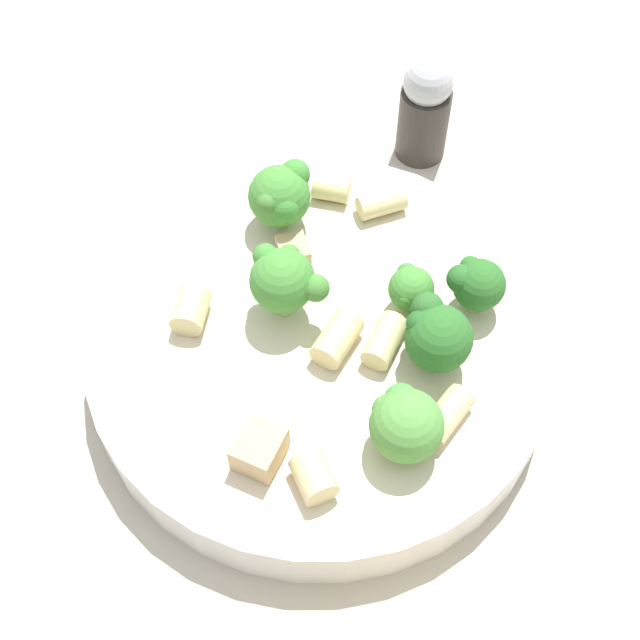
{
  "coord_description": "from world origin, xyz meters",
  "views": [
    {
      "loc": [
        -0.08,
        -0.25,
        0.44
      ],
      "look_at": [
        0.0,
        0.0,
        0.04
      ],
      "focal_mm": 50.0,
      "sensor_mm": 36.0,
      "label": 1
    }
  ],
  "objects_px": {
    "rigatoni_0": "(381,203)",
    "rigatoni_2": "(446,415)",
    "pepper_shaker": "(425,109)",
    "broccoli_floret_0": "(437,335)",
    "chicken_chunk_0": "(259,449)",
    "broccoli_floret_3": "(283,280)",
    "rigatoni_5": "(384,341)",
    "rigatoni_4": "(331,189)",
    "rigatoni_1": "(191,310)",
    "pasta_bowl": "(320,344)",
    "broccoli_floret_2": "(405,423)",
    "broccoli_floret_1": "(476,283)",
    "rigatoni_6": "(337,339)",
    "chicken_chunk_1": "(299,249)",
    "broccoli_floret_5": "(285,195)",
    "broccoli_floret_4": "(410,288)",
    "rigatoni_3": "(314,477)"
  },
  "relations": [
    {
      "from": "broccoli_floret_1",
      "to": "broccoli_floret_4",
      "type": "relative_size",
      "value": 1.13
    },
    {
      "from": "broccoli_floret_5",
      "to": "rigatoni_1",
      "type": "relative_size",
      "value": 1.77
    },
    {
      "from": "broccoli_floret_1",
      "to": "broccoli_floret_2",
      "type": "distance_m",
      "value": 0.09
    },
    {
      "from": "rigatoni_2",
      "to": "rigatoni_4",
      "type": "relative_size",
      "value": 1.4
    },
    {
      "from": "chicken_chunk_0",
      "to": "rigatoni_5",
      "type": "bearing_deg",
      "value": 27.8
    },
    {
      "from": "rigatoni_2",
      "to": "rigatoni_1",
      "type": "bearing_deg",
      "value": 137.75
    },
    {
      "from": "pasta_bowl",
      "to": "rigatoni_1",
      "type": "distance_m",
      "value": 0.07
    },
    {
      "from": "pasta_bowl",
      "to": "chicken_chunk_1",
      "type": "relative_size",
      "value": 13.47
    },
    {
      "from": "broccoli_floret_2",
      "to": "rigatoni_3",
      "type": "xyz_separation_m",
      "value": [
        -0.05,
        -0.01,
        -0.01
      ]
    },
    {
      "from": "pasta_bowl",
      "to": "broccoli_floret_3",
      "type": "bearing_deg",
      "value": 127.1
    },
    {
      "from": "broccoli_floret_1",
      "to": "pepper_shaker",
      "type": "bearing_deg",
      "value": 79.13
    },
    {
      "from": "broccoli_floret_0",
      "to": "broccoli_floret_4",
      "type": "xyz_separation_m",
      "value": [
        -0.0,
        0.04,
        -0.01
      ]
    },
    {
      "from": "broccoli_floret_2",
      "to": "rigatoni_2",
      "type": "xyz_separation_m",
      "value": [
        0.02,
        0.0,
        -0.01
      ]
    },
    {
      "from": "broccoli_floret_2",
      "to": "chicken_chunk_1",
      "type": "xyz_separation_m",
      "value": [
        -0.02,
        0.13,
        -0.02
      ]
    },
    {
      "from": "rigatoni_0",
      "to": "rigatoni_1",
      "type": "bearing_deg",
      "value": -160.97
    },
    {
      "from": "rigatoni_4",
      "to": "chicken_chunk_1",
      "type": "relative_size",
      "value": 1.13
    },
    {
      "from": "rigatoni_5",
      "to": "rigatoni_4",
      "type": "bearing_deg",
      "value": 87.29
    },
    {
      "from": "rigatoni_6",
      "to": "chicken_chunk_0",
      "type": "distance_m",
      "value": 0.07
    },
    {
      "from": "rigatoni_6",
      "to": "rigatoni_0",
      "type": "bearing_deg",
      "value": 57.06
    },
    {
      "from": "rigatoni_3",
      "to": "rigatoni_4",
      "type": "distance_m",
      "value": 0.18
    },
    {
      "from": "rigatoni_0",
      "to": "broccoli_floret_3",
      "type": "bearing_deg",
      "value": -145.28
    },
    {
      "from": "chicken_chunk_0",
      "to": "pepper_shaker",
      "type": "xyz_separation_m",
      "value": [
        0.16,
        0.2,
        -0.01
      ]
    },
    {
      "from": "broccoli_floret_5",
      "to": "rigatoni_5",
      "type": "relative_size",
      "value": 1.43
    },
    {
      "from": "rigatoni_6",
      "to": "broccoli_floret_4",
      "type": "bearing_deg",
      "value": 17.17
    },
    {
      "from": "rigatoni_6",
      "to": "chicken_chunk_0",
      "type": "bearing_deg",
      "value": -138.17
    },
    {
      "from": "rigatoni_2",
      "to": "rigatoni_4",
      "type": "height_order",
      "value": "same"
    },
    {
      "from": "broccoli_floret_3",
      "to": "rigatoni_2",
      "type": "height_order",
      "value": "broccoli_floret_3"
    },
    {
      "from": "broccoli_floret_1",
      "to": "rigatoni_2",
      "type": "relative_size",
      "value": 1.13
    },
    {
      "from": "broccoli_floret_0",
      "to": "broccoli_floret_4",
      "type": "distance_m",
      "value": 0.04
    },
    {
      "from": "broccoli_floret_3",
      "to": "rigatoni_0",
      "type": "bearing_deg",
      "value": 34.72
    },
    {
      "from": "broccoli_floret_2",
      "to": "rigatoni_1",
      "type": "bearing_deg",
      "value": 129.29
    },
    {
      "from": "rigatoni_2",
      "to": "rigatoni_3",
      "type": "bearing_deg",
      "value": -170.11
    },
    {
      "from": "rigatoni_3",
      "to": "rigatoni_6",
      "type": "xyz_separation_m",
      "value": [
        0.03,
        0.07,
        -0.0
      ]
    },
    {
      "from": "broccoli_floret_4",
      "to": "broccoli_floret_5",
      "type": "xyz_separation_m",
      "value": [
        -0.05,
        0.08,
        0.01
      ]
    },
    {
      "from": "rigatoni_2",
      "to": "chicken_chunk_1",
      "type": "height_order",
      "value": "rigatoni_2"
    },
    {
      "from": "rigatoni_1",
      "to": "rigatoni_5",
      "type": "height_order",
      "value": "rigatoni_1"
    },
    {
      "from": "rigatoni_0",
      "to": "rigatoni_2",
      "type": "height_order",
      "value": "same"
    },
    {
      "from": "chicken_chunk_0",
      "to": "broccoli_floret_3",
      "type": "bearing_deg",
      "value": 66.33
    },
    {
      "from": "broccoli_floret_3",
      "to": "broccoli_floret_2",
      "type": "bearing_deg",
      "value": -70.31
    },
    {
      "from": "pasta_bowl",
      "to": "chicken_chunk_0",
      "type": "distance_m",
      "value": 0.08
    },
    {
      "from": "broccoli_floret_5",
      "to": "rigatoni_4",
      "type": "bearing_deg",
      "value": 19.72
    },
    {
      "from": "broccoli_floret_1",
      "to": "chicken_chunk_0",
      "type": "bearing_deg",
      "value": -157.91
    },
    {
      "from": "broccoli_floret_3",
      "to": "chicken_chunk_1",
      "type": "distance_m",
      "value": 0.04
    },
    {
      "from": "broccoli_floret_2",
      "to": "pepper_shaker",
      "type": "distance_m",
      "value": 0.23
    },
    {
      "from": "broccoli_floret_5",
      "to": "rigatoni_6",
      "type": "distance_m",
      "value": 0.09
    },
    {
      "from": "rigatoni_0",
      "to": "rigatoni_1",
      "type": "height_order",
      "value": "rigatoni_1"
    },
    {
      "from": "rigatoni_6",
      "to": "chicken_chunk_1",
      "type": "bearing_deg",
      "value": 91.37
    },
    {
      "from": "chicken_chunk_0",
      "to": "chicken_chunk_1",
      "type": "bearing_deg",
      "value": 64.87
    },
    {
      "from": "pepper_shaker",
      "to": "broccoli_floret_0",
      "type": "bearing_deg",
      "value": -109.44
    },
    {
      "from": "broccoli_floret_2",
      "to": "broccoli_floret_5",
      "type": "bearing_deg",
      "value": 96.1
    }
  ]
}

